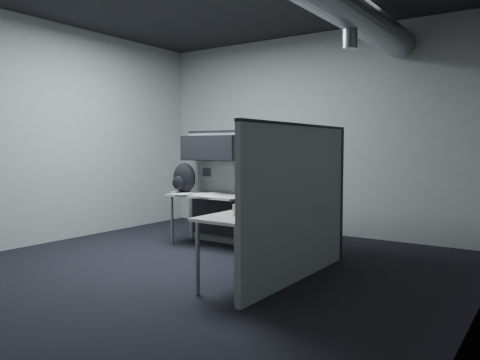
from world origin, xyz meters
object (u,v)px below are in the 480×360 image
Objects in this scene: monitor at (296,180)px; keyboard at (248,200)px; phone at (247,209)px; desk at (248,210)px; backpack at (184,178)px.

keyboard is (-0.46, -0.35, -0.25)m from monitor.
monitor is at bearing 98.62° from phone.
monitor reaches higher than phone.
monitor is at bearing 37.66° from keyboard.
keyboard reaches higher than desk.
backpack is at bearing 164.60° from keyboard.
desk is 0.71m from monitor.
phone is (0.60, -0.92, 0.16)m from desk.
desk is 5.32× the size of backpack.
backpack reaches higher than desk.
phone is (0.04, -1.13, -0.23)m from monitor.
monitor reaches higher than backpack.
desk is at bearing 124.30° from keyboard.
phone is at bearing -56.56° from keyboard.
desk is 5.66× the size of keyboard.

